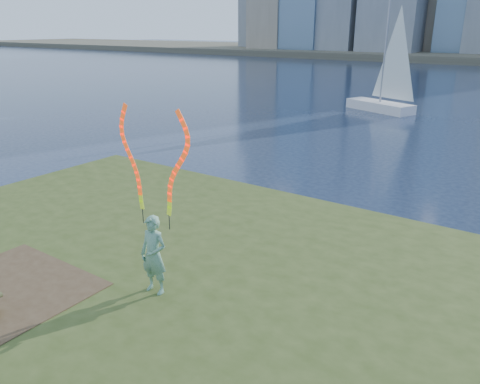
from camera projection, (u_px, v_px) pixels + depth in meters
The scene contains 5 objects.
ground at pixel (191, 291), 10.83m from camera, with size 320.00×320.00×0.00m, color #18243D.
grassy_knoll at pixel (113, 328), 8.94m from camera, with size 20.00×18.00×0.80m.
dirt_patch at pixel (0, 292), 9.27m from camera, with size 3.20×3.00×0.02m, color #47331E.
woman_with_ribbons at pixel (153, 226), 8.87m from camera, with size 2.04×0.44×3.99m.
sailboat at pixel (384, 92), 33.15m from camera, with size 5.33×3.47×8.21m.
Camera 1 is at (6.33, -7.09, 5.79)m, focal length 35.00 mm.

